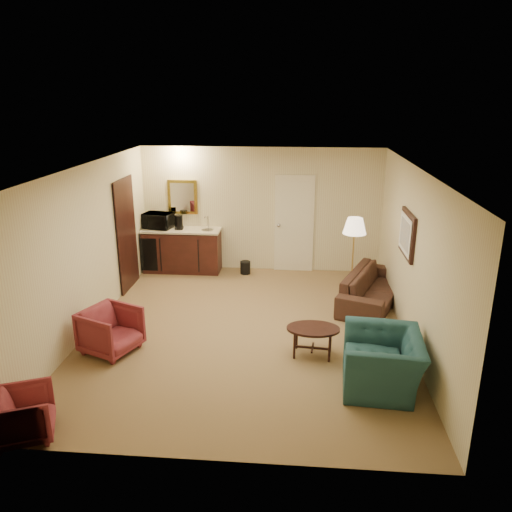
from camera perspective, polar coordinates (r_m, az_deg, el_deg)
The scene contains 12 objects.
ground at distance 8.09m, azimuth -1.09°, elevation -8.50°, with size 6.00×6.00×0.00m, color olive.
room_walls at distance 8.24m, azimuth -1.28°, elevation 4.71°, with size 5.02×6.01×2.61m.
wetbar_cabinet at distance 10.69m, azimuth -8.42°, elevation 0.67°, with size 1.64×0.58×0.92m, color #3A1612.
sofa at distance 9.19m, azimuth 13.23°, elevation -2.96°, with size 2.03×0.59×0.79m, color black.
teal_armchair at distance 6.65m, azimuth 14.33°, elevation -10.68°, with size 1.10×0.72×0.96m, color #214D54.
rose_chair_near at distance 7.62m, azimuth -16.28°, elevation -7.95°, with size 0.72×0.67×0.74m, color maroon.
rose_chair_far at distance 6.23m, azimuth -25.02°, elevation -15.94°, with size 0.60×0.56×0.62m, color maroon.
coffee_table at distance 7.34m, azimuth 6.50°, elevation -9.66°, with size 0.76×0.52×0.44m, color black.
floor_lamp at distance 9.11m, azimuth 10.98°, elevation -0.43°, with size 0.41×0.41×1.56m, color gold.
waste_bin at distance 10.50m, azimuth -1.23°, elevation -1.33°, with size 0.21×0.21×0.27m, color black.
microwave at distance 10.68m, azimuth -11.14°, elevation 4.18°, with size 0.58×0.32×0.40m, color black.
coffee_maker at distance 10.52m, azimuth -8.80°, elevation 3.83°, with size 0.16×0.16×0.30m, color black.
Camera 1 is at (0.77, -7.20, 3.62)m, focal length 35.00 mm.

